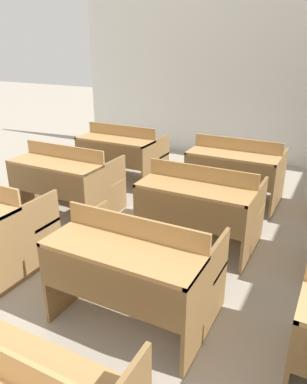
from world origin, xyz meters
The scene contains 6 objects.
wall_back centered at (0.00, 7.30, 1.52)m, with size 6.78×0.06×3.03m.
bench_second_center centered at (0.12, 2.89, 0.44)m, with size 1.10×0.82×0.83m.
bench_third_left centered at (-1.53, 4.13, 0.44)m, with size 1.10×0.82×0.83m.
bench_third_center centered at (0.14, 4.15, 0.44)m, with size 1.10×0.82×0.83m.
bench_back_left centered at (-1.53, 5.37, 0.44)m, with size 1.10×0.82×0.83m.
bench_back_center centered at (0.14, 5.38, 0.44)m, with size 1.10×0.82×0.83m.
Camera 1 is at (1.29, 0.93, 1.94)m, focal length 35.00 mm.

